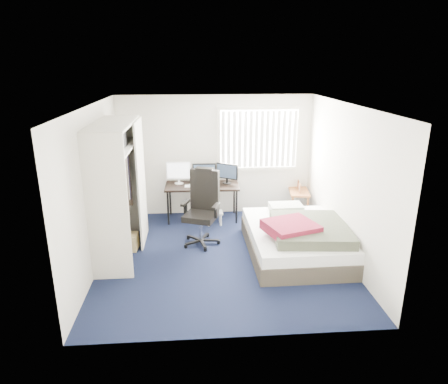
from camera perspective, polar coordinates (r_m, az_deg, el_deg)
ground at (r=6.81m, az=-0.16°, el=-9.12°), size 4.20×4.20×0.00m
room_shell at (r=6.27m, az=-0.17°, el=3.26°), size 4.20×4.20×4.20m
window_assembly at (r=8.34m, az=5.00°, el=7.53°), size 1.72×0.09×1.32m
closet at (r=6.66m, az=-14.84°, el=2.14°), size 0.64×1.84×2.22m
desk at (r=8.15m, az=-3.13°, el=1.28°), size 1.51×0.72×1.19m
office_chair at (r=7.13m, az=-3.12°, el=-3.30°), size 0.81×0.81×1.35m
footstool at (r=8.00m, az=-1.38°, el=-3.26°), size 0.34×0.28×0.27m
nightstand at (r=8.61m, az=10.59°, el=-0.13°), size 0.49×0.83×0.72m
bed at (r=6.89m, az=10.45°, el=-6.42°), size 1.62×2.14×0.70m
pine_box at (r=7.18m, az=-13.74°, el=-6.91°), size 0.41×0.32×0.29m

